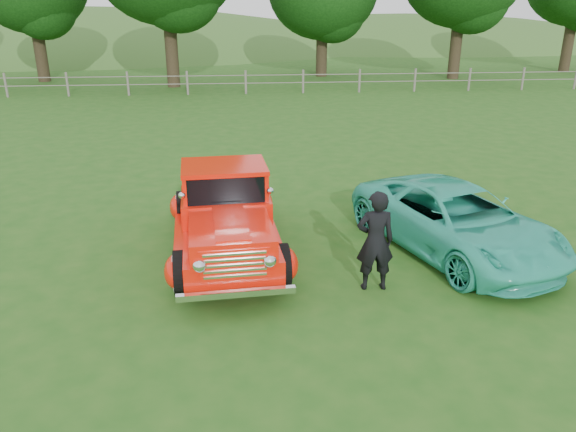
{
  "coord_description": "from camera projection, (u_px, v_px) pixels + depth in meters",
  "views": [
    {
      "loc": [
        -0.52,
        -7.73,
        4.54
      ],
      "look_at": [
        0.3,
        1.2,
        1.1
      ],
      "focal_mm": 35.0,
      "sensor_mm": 36.0,
      "label": 1
    }
  ],
  "objects": [
    {
      "name": "distant_hills",
      "position": [
        205.0,
        84.0,
        65.42
      ],
      "size": [
        116.0,
        60.0,
        18.0
      ],
      "color": "#345920",
      "rests_on": "ground"
    },
    {
      "name": "ground",
      "position": [
        276.0,
        308.0,
        8.86
      ],
      "size": [
        140.0,
        140.0,
        0.0
      ],
      "primitive_type": "plane",
      "color": "#1F5215",
      "rests_on": "ground"
    },
    {
      "name": "fence_line",
      "position": [
        246.0,
        82.0,
        29.09
      ],
      "size": [
        48.0,
        0.12,
        1.2
      ],
      "color": "slate",
      "rests_on": "ground"
    },
    {
      "name": "man",
      "position": [
        375.0,
        241.0,
        9.19
      ],
      "size": [
        0.64,
        0.42,
        1.73
      ],
      "primitive_type": "imported",
      "rotation": [
        0.0,
        0.0,
        3.13
      ],
      "color": "black",
      "rests_on": "ground"
    },
    {
      "name": "teal_sedan",
      "position": [
        456.0,
        220.0,
        10.66
      ],
      "size": [
        3.56,
        5.06,
        1.28
      ],
      "primitive_type": "imported",
      "rotation": [
        0.0,
        0.0,
        0.34
      ],
      "color": "#2FBEA0",
      "rests_on": "ground"
    },
    {
      "name": "red_pickup",
      "position": [
        226.0,
        214.0,
        10.54
      ],
      "size": [
        2.49,
        5.1,
        1.78
      ],
      "rotation": [
        0.0,
        0.0,
        0.07
      ],
      "color": "black",
      "rests_on": "ground"
    }
  ]
}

